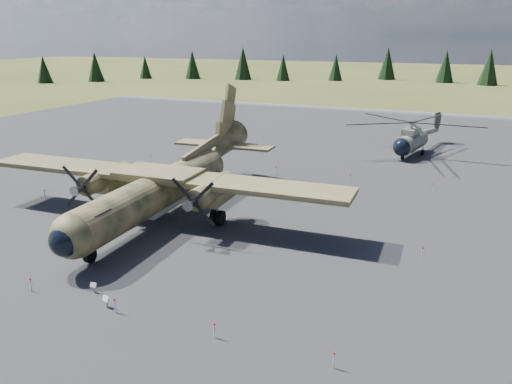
% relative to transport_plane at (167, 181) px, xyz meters
% --- Properties ---
extents(ground, '(500.00, 500.00, 0.00)m').
position_rel_transport_plane_xyz_m(ground, '(3.77, -0.75, -2.94)').
color(ground, brown).
rests_on(ground, ground).
extents(apron, '(120.00, 120.00, 0.04)m').
position_rel_transport_plane_xyz_m(apron, '(3.77, 9.25, -2.94)').
color(apron, '#5C5C61').
rests_on(apron, ground).
extents(transport_plane, '(31.00, 28.17, 10.23)m').
position_rel_transport_plane_xyz_m(transport_plane, '(0.00, 0.00, 0.00)').
color(transport_plane, '#3A4123').
rests_on(transport_plane, ground).
extents(helicopter_near, '(20.04, 21.18, 4.29)m').
position_rel_transport_plane_xyz_m(helicopter_near, '(15.95, 30.00, 0.10)').
color(helicopter_near, gray).
rests_on(helicopter_near, ground).
extents(info_placard_left, '(0.41, 0.20, 0.63)m').
position_rel_transport_plane_xyz_m(info_placard_left, '(3.20, -12.93, -2.52)').
color(info_placard_left, gray).
rests_on(info_placard_left, ground).
extents(info_placard_right, '(0.46, 0.28, 0.68)m').
position_rel_transport_plane_xyz_m(info_placard_right, '(4.94, -13.97, -2.49)').
color(info_placard_right, gray).
rests_on(info_placard_right, ground).
extents(barrier_fence, '(33.12, 29.62, 0.85)m').
position_rel_transport_plane_xyz_m(barrier_fence, '(3.31, -0.83, -2.43)').
color(barrier_fence, silver).
rests_on(barrier_fence, ground).
extents(treeline, '(289.36, 291.65, 10.99)m').
position_rel_transport_plane_xyz_m(treeline, '(11.14, -1.76, 1.84)').
color(treeline, black).
rests_on(treeline, ground).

